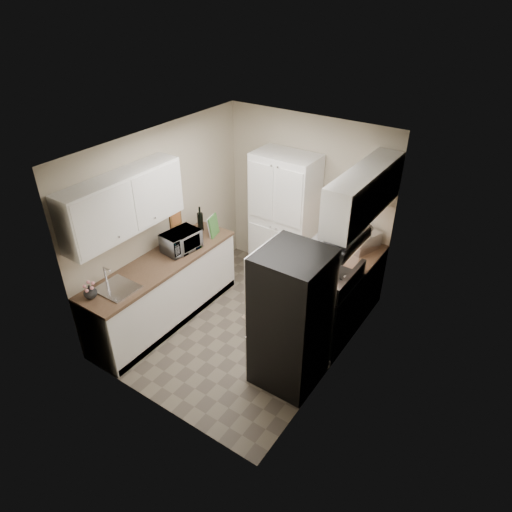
# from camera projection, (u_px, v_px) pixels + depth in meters

# --- Properties ---
(ground) EXTENTS (3.20, 3.20, 0.00)m
(ground) POSITION_uv_depth(u_px,v_px,m) (244.00, 327.00, 6.17)
(ground) COLOR #665B4C
(ground) RESTS_ON ground
(room_shell) EXTENTS (2.64, 3.24, 2.52)m
(room_shell) POSITION_uv_depth(u_px,v_px,m) (240.00, 220.00, 5.31)
(room_shell) COLOR #B9AF95
(room_shell) RESTS_ON ground
(pantry_cabinet) EXTENTS (0.90, 0.55, 2.00)m
(pantry_cabinet) POSITION_uv_depth(u_px,v_px,m) (284.00, 220.00, 6.66)
(pantry_cabinet) COLOR white
(pantry_cabinet) RESTS_ON ground
(base_cabinet_left) EXTENTS (0.60, 2.30, 0.88)m
(base_cabinet_left) POSITION_uv_depth(u_px,v_px,m) (165.00, 292.00, 6.11)
(base_cabinet_left) COLOR white
(base_cabinet_left) RESTS_ON ground
(countertop_left) EXTENTS (0.63, 2.33, 0.04)m
(countertop_left) POSITION_uv_depth(u_px,v_px,m) (161.00, 263.00, 5.87)
(countertop_left) COLOR brown
(countertop_left) RESTS_ON base_cabinet_left
(base_cabinet_right) EXTENTS (0.60, 0.80, 0.88)m
(base_cabinet_right) POSITION_uv_depth(u_px,v_px,m) (352.00, 282.00, 6.30)
(base_cabinet_right) COLOR white
(base_cabinet_right) RESTS_ON ground
(countertop_right) EXTENTS (0.63, 0.83, 0.04)m
(countertop_right) POSITION_uv_depth(u_px,v_px,m) (355.00, 254.00, 6.06)
(countertop_right) COLOR brown
(countertop_right) RESTS_ON base_cabinet_right
(electric_range) EXTENTS (0.71, 0.78, 1.13)m
(electric_range) POSITION_uv_depth(u_px,v_px,m) (324.00, 309.00, 5.73)
(electric_range) COLOR #B7B7BC
(electric_range) RESTS_ON ground
(refrigerator) EXTENTS (0.70, 0.72, 1.70)m
(refrigerator) POSITION_uv_depth(u_px,v_px,m) (291.00, 320.00, 4.99)
(refrigerator) COLOR #B7B7BC
(refrigerator) RESTS_ON ground
(microwave) EXTENTS (0.39, 0.52, 0.27)m
(microwave) POSITION_uv_depth(u_px,v_px,m) (181.00, 241.00, 6.03)
(microwave) COLOR #B9BABF
(microwave) RESTS_ON countertop_left
(wine_bottle) EXTENTS (0.08, 0.08, 0.33)m
(wine_bottle) POSITION_uv_depth(u_px,v_px,m) (200.00, 220.00, 6.48)
(wine_bottle) COLOR black
(wine_bottle) RESTS_ON countertop_left
(flower_vase) EXTENTS (0.16, 0.16, 0.16)m
(flower_vase) POSITION_uv_depth(u_px,v_px,m) (90.00, 292.00, 5.17)
(flower_vase) COLOR silver
(flower_vase) RESTS_ON countertop_left
(cutting_board) EXTENTS (0.08, 0.24, 0.30)m
(cutting_board) POSITION_uv_depth(u_px,v_px,m) (214.00, 226.00, 6.36)
(cutting_board) COLOR #3D7C35
(cutting_board) RESTS_ON countertop_left
(toaster_oven) EXTENTS (0.45, 0.50, 0.24)m
(toaster_oven) POSITION_uv_depth(u_px,v_px,m) (362.00, 240.00, 6.07)
(toaster_oven) COLOR #B6B5BB
(toaster_oven) RESTS_ON countertop_right
(fruit_basket) EXTENTS (0.38, 0.38, 0.12)m
(fruit_basket) POSITION_uv_depth(u_px,v_px,m) (362.00, 228.00, 5.98)
(fruit_basket) COLOR #F65108
(fruit_basket) RESTS_ON toaster_oven
(kitchen_mat) EXTENTS (0.57, 0.79, 0.01)m
(kitchen_mat) POSITION_uv_depth(u_px,v_px,m) (271.00, 312.00, 6.42)
(kitchen_mat) COLOR tan
(kitchen_mat) RESTS_ON ground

